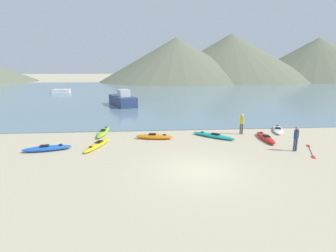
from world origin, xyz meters
TOP-DOWN VIEW (x-y plane):
  - ground_plane at (0.00, 0.00)m, footprint 400.00×400.00m
  - bay_water at (0.00, 43.29)m, footprint 160.00×70.00m
  - far_hill_midleft at (8.39, 83.22)m, footprint 54.32×54.32m
  - far_hill_midright at (30.05, 89.29)m, footprint 61.07×61.07m
  - far_hill_right at (63.90, 87.74)m, footprint 56.97×56.97m
  - kayak_on_sand_0 at (2.25, 5.99)m, footprint 2.90×2.70m
  - kayak_on_sand_1 at (5.70, 5.10)m, footprint 0.90×3.17m
  - kayak_on_sand_2 at (-8.51, 3.80)m, footprint 2.86×1.29m
  - kayak_on_sand_3 at (-1.99, 5.93)m, footprint 2.72×1.12m
  - kayak_on_sand_4 at (-5.75, 7.67)m, footprint 0.83×3.41m
  - kayak_on_sand_5 at (-5.62, 4.42)m, footprint 1.53×3.29m
  - kayak_on_sand_6 at (7.81, 7.48)m, footprint 1.98×3.19m
  - person_near_foreground at (6.32, 2.50)m, footprint 0.31×0.27m
  - person_near_waterline at (4.57, 6.74)m, footprint 0.32×0.26m
  - moored_boat_0 at (-5.55, 22.30)m, footprint 4.12×6.21m
  - moored_boat_1 at (-18.70, 40.19)m, footprint 3.22×2.27m
  - loose_paddle at (7.26, 2.38)m, footprint 1.39×2.57m

SIDE VIEW (x-z plane):
  - ground_plane at x=0.00m, z-range 0.00..0.00m
  - loose_paddle at x=7.26m, z-range 0.00..0.03m
  - bay_water at x=0.00m, z-range 0.00..0.06m
  - kayak_on_sand_5 at x=-5.62m, z-range -0.02..0.27m
  - kayak_on_sand_6 at x=7.81m, z-range -0.02..0.27m
  - kayak_on_sand_0 at x=2.25m, z-range -0.02..0.29m
  - kayak_on_sand_1 at x=5.70m, z-range -0.02..0.32m
  - kayak_on_sand_2 at x=-8.51m, z-range -0.02..0.33m
  - kayak_on_sand_4 at x=-5.75m, z-range -0.02..0.34m
  - kayak_on_sand_3 at x=-1.99m, z-range -0.02..0.36m
  - moored_boat_1 at x=-18.70m, z-range 0.06..0.81m
  - moored_boat_0 at x=-5.55m, z-range -0.26..1.86m
  - person_near_foreground at x=6.32m, z-range 0.11..1.62m
  - person_near_waterline at x=4.57m, z-range 0.11..1.68m
  - far_hill_midleft at x=8.39m, z-range 0.00..15.21m
  - far_hill_right at x=63.90m, z-range 0.00..16.10m
  - far_hill_midright at x=30.05m, z-range 0.00..17.39m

